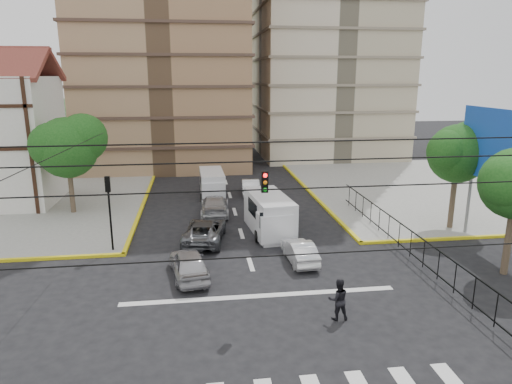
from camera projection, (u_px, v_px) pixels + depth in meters
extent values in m
plane|color=black|center=(264.00, 308.00, 20.29)|extent=(160.00, 160.00, 0.00)
cube|color=gray|center=(446.00, 187.00, 42.04)|extent=(26.00, 26.00, 0.15)
cube|color=silver|center=(260.00, 296.00, 21.45)|extent=(13.00, 0.40, 0.01)
cylinder|color=slate|center=(510.00, 221.00, 25.46)|extent=(0.20, 0.20, 4.00)
cylinder|color=slate|center=(468.00, 202.00, 29.30)|extent=(0.20, 0.20, 4.00)
cube|color=silver|center=(496.00, 145.00, 26.38)|extent=(0.25, 6.00, 4.00)
cube|color=blue|center=(493.00, 145.00, 26.36)|extent=(0.08, 6.20, 4.20)
cylinder|color=#473828|center=(509.00, 236.00, 23.36)|extent=(0.36, 0.36, 4.20)
sphere|color=#174B15|center=(508.00, 182.00, 22.25)|extent=(2.70, 2.70, 2.70)
cylinder|color=#473828|center=(453.00, 197.00, 30.17)|extent=(0.36, 0.36, 4.48)
sphere|color=#174B15|center=(458.00, 154.00, 29.44)|extent=(3.80, 3.80, 3.80)
sphere|color=#174B15|center=(470.00, 144.00, 29.71)|extent=(3.04, 3.04, 3.04)
sphere|color=#174B15|center=(449.00, 152.00, 29.01)|extent=(2.85, 2.85, 2.85)
cylinder|color=#473828|center=(71.00, 187.00, 33.60)|extent=(0.36, 0.36, 4.20)
sphere|color=#174B15|center=(67.00, 148.00, 32.88)|extent=(4.40, 4.40, 4.40)
sphere|color=#174B15|center=(83.00, 138.00, 33.14)|extent=(3.52, 3.52, 3.52)
sphere|color=#174B15|center=(53.00, 145.00, 32.42)|extent=(3.30, 3.30, 3.30)
cylinder|color=black|center=(111.00, 221.00, 26.31)|extent=(0.12, 0.12, 3.50)
cube|color=black|center=(108.00, 184.00, 25.77)|extent=(0.28, 0.22, 0.90)
sphere|color=#FF0C0C|center=(107.00, 179.00, 25.69)|extent=(0.17, 0.17, 0.17)
cube|color=black|center=(265.00, 182.00, 18.85)|extent=(0.28, 0.22, 0.90)
cylinder|color=black|center=(326.00, 253.00, 10.10)|extent=(18.00, 0.03, 0.03)
cube|color=silver|center=(269.00, 214.00, 29.90)|extent=(2.76, 5.65, 2.50)
cube|color=silver|center=(275.00, 227.00, 27.85)|extent=(2.20, 1.53, 1.74)
cube|color=black|center=(276.00, 219.00, 27.34)|extent=(2.01, 0.32, 0.98)
cylinder|color=black|center=(257.00, 236.00, 28.31)|extent=(0.25, 0.76, 0.76)
cylinder|color=black|center=(290.00, 235.00, 28.57)|extent=(0.25, 0.76, 0.76)
cylinder|color=black|center=(250.00, 219.00, 31.65)|extent=(0.25, 0.76, 0.76)
cylinder|color=black|center=(280.00, 218.00, 31.92)|extent=(0.25, 0.76, 0.76)
cube|color=silver|center=(212.00, 184.00, 38.84)|extent=(2.03, 4.82, 2.20)
cube|color=silver|center=(213.00, 191.00, 37.04)|extent=(1.84, 1.19, 1.53)
cube|color=black|center=(213.00, 186.00, 36.59)|extent=(1.77, 0.14, 0.86)
cylinder|color=black|center=(202.00, 197.00, 37.45)|extent=(0.25, 0.67, 0.67)
cylinder|color=black|center=(224.00, 197.00, 37.68)|extent=(0.25, 0.67, 0.67)
cylinder|color=black|center=(201.00, 189.00, 40.38)|extent=(0.25, 0.67, 0.67)
cylinder|color=black|center=(222.00, 188.00, 40.62)|extent=(0.25, 0.67, 0.67)
imported|color=#A6A5A9|center=(189.00, 264.00, 23.31)|extent=(2.38, 4.47, 1.45)
imported|color=white|center=(300.00, 251.00, 25.28)|extent=(1.51, 3.81, 1.23)
imported|color=#54575C|center=(205.00, 230.00, 28.37)|extent=(3.11, 5.35, 1.40)
imported|color=#B7B8BC|center=(215.00, 205.00, 33.77)|extent=(2.26, 5.08, 1.45)
imported|color=black|center=(264.00, 200.00, 35.23)|extent=(2.19, 4.45, 1.46)
imported|color=silver|center=(250.00, 186.00, 39.73)|extent=(1.74, 4.28, 1.38)
imported|color=black|center=(338.00, 299.00, 19.21)|extent=(0.90, 0.71, 1.82)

